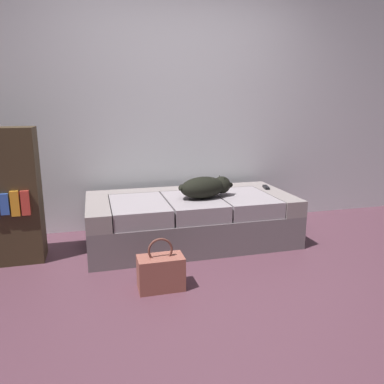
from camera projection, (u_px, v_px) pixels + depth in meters
name	position (u px, v px, depth m)	size (l,w,h in m)	color
ground_plane	(232.00, 297.00, 2.48)	(10.00, 10.00, 0.00)	#583441
back_wall	(175.00, 92.00, 3.79)	(6.40, 0.10, 2.80)	silver
couch	(191.00, 219.00, 3.47)	(1.88, 0.93, 0.44)	slate
dog_dark	(206.00, 187.00, 3.34)	(0.57, 0.33, 0.20)	black
tv_remote	(266.00, 187.00, 3.74)	(0.04, 0.15, 0.02)	black
handbag	(161.00, 272.00, 2.57)	(0.32, 0.18, 0.38)	#955245
bookshelf	(3.00, 197.00, 2.95)	(0.56, 0.30, 1.10)	#3E301E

